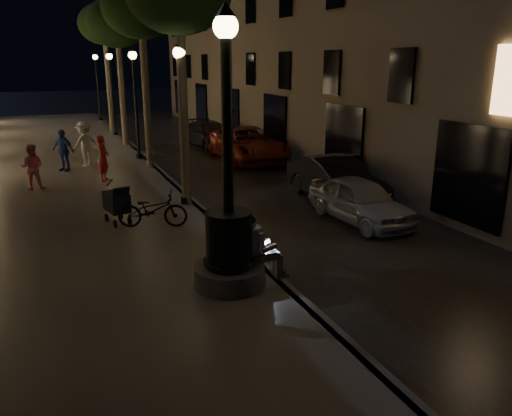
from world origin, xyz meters
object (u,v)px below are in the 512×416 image
pedestrian_white (85,144)px  fountain_lamppost (229,236)px  lamp_curb_d (97,78)px  tree_far (104,25)px  pedestrian_pink (32,167)px  lamp_curb_b (135,89)px  pedestrian_blue (63,150)px  stroller (117,202)px  pedestrian_red (103,158)px  bicycle (153,210)px  car_third (247,144)px  tree_second (141,8)px  car_rear (210,134)px  tree_third (117,24)px  car_second (335,180)px  seated_man_laptop (258,246)px  lamp_curb_c (111,82)px  car_front (360,200)px  lamp_curb_a (181,103)px

pedestrian_white → fountain_lamppost: bearing=66.3°
fountain_lamppost → pedestrian_white: 13.26m
lamp_curb_d → pedestrian_white: (-2.34, -16.84, -2.11)m
tree_far → pedestrian_pink: 15.91m
lamp_curb_b → fountain_lamppost: bearing=-92.9°
pedestrian_blue → stroller: bearing=-38.9°
pedestrian_red → bicycle: 6.04m
fountain_lamppost → pedestrian_blue: (-2.51, 12.44, -0.18)m
car_third → tree_second: bearing=-172.1°
car_rear → pedestrian_white: pedestrian_white is taller
tree_third → car_second: (4.79, -12.92, -5.42)m
seated_man_laptop → car_rear: seated_man_laptop is taller
seated_man_laptop → bicycle: size_ratio=0.75×
car_third → lamp_curb_b: bearing=163.7°
lamp_curb_b → tree_far: bearing=89.5°
tree_second → pedestrian_blue: tree_second is taller
bicycle → lamp_curb_b: bearing=12.5°
tree_second → lamp_curb_d: size_ratio=1.54×
lamp_curb_d → stroller: lamp_curb_d is taller
lamp_curb_c → stroller: bearing=-97.2°
lamp_curb_c → car_front: bearing=-77.3°
seated_man_laptop → pedestrian_pink: 10.59m
seated_man_laptop → tree_second: (0.19, 12.00, 5.41)m
stroller → fountain_lamppost: bearing=-84.9°
lamp_curb_c → pedestrian_pink: 13.22m
tree_far → lamp_curb_a: tree_far is taller
car_third → pedestrian_blue: bearing=-178.3°
tree_second → car_rear: bearing=50.0°
pedestrian_pink → tree_second: bearing=-140.0°
pedestrian_blue → bicycle: bearing=-34.0°
lamp_curb_d → car_front: (4.30, -27.06, -2.61)m
lamp_curb_d → bicycle: (-1.37, -25.90, -2.56)m
lamp_curb_c → tree_second: bearing=-89.4°
pedestrian_pink → pedestrian_white: 3.97m
lamp_curb_b → car_second: (4.79, -8.92, -2.52)m
car_rear → pedestrian_red: (-6.24, -6.89, 0.37)m
lamp_curb_d → pedestrian_pink: bearing=-102.0°
lamp_curb_c → lamp_curb_d: (0.00, 8.00, 0.00)m
tree_second → tree_far: bearing=90.1°
lamp_curb_b → pedestrian_pink: lamp_curb_b is taller
car_front → tree_third: bearing=102.4°
tree_second → tree_far: size_ratio=0.99×
car_second → pedestrian_blue: 10.88m
car_third → pedestrian_red: pedestrian_red is taller
seated_man_laptop → tree_third: tree_third is taller
pedestrian_blue → bicycle: size_ratio=0.91×
fountain_lamppost → pedestrian_red: bearing=97.0°
tree_second → pedestrian_red: bearing=-137.1°
pedestrian_pink → pedestrian_blue: (1.10, 2.73, 0.05)m
tree_third → pedestrian_white: (-2.34, -4.84, -5.01)m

